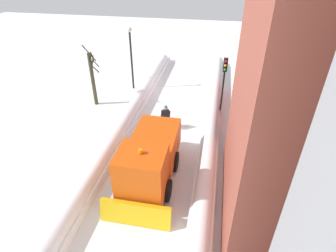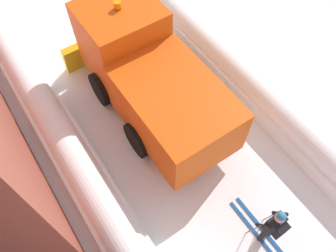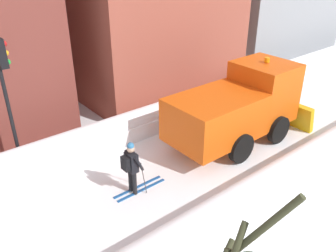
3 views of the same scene
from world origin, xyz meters
name	(u,v)px [view 1 (image 1 of 3)]	position (x,y,z in m)	size (l,w,h in m)	color
ground_plane	(153,170)	(0.00, 10.00, 0.00)	(80.00, 80.00, 0.00)	white
snowbank_left	(206,170)	(-2.90, 10.00, 0.48)	(1.10, 36.00, 1.08)	white
snowbank_right	(104,158)	(2.90, 10.00, 0.41)	(1.10, 36.00, 0.97)	white
plow_truck	(150,159)	(-0.03, 10.79, 1.48)	(3.20, 5.98, 3.12)	#DB510F
skier	(166,116)	(0.15, 5.68, 1.00)	(0.62, 1.80, 1.81)	black
traffic_light_pole	(224,78)	(-3.43, 3.53, 3.16)	(0.28, 0.42, 4.51)	black
street_lamp	(131,51)	(4.26, -0.24, 3.33)	(0.40, 0.40, 5.26)	black
bare_tree_near	(93,78)	(6.28, 3.18, 2.24)	(0.86, 1.39, 4.86)	#3B3C26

